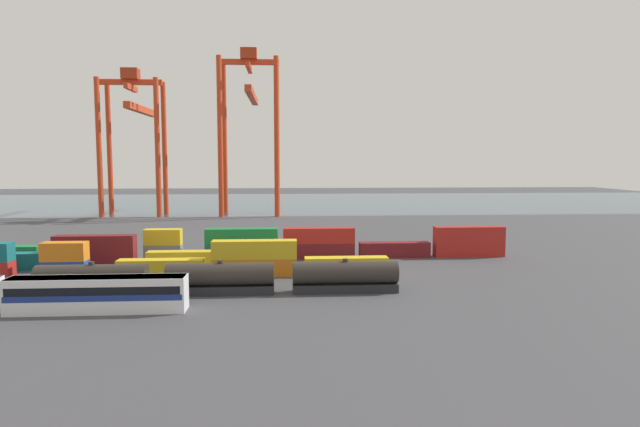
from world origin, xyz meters
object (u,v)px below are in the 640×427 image
object	(u,v)px
gantry_crane_central	(250,115)
gantry_crane_west	(135,127)
freight_tank_row	(221,278)
shipping_container_19	(319,251)
shipping_container_21	(394,250)
passenger_train	(3,294)
shipping_container_15	(163,252)

from	to	relation	value
gantry_crane_central	gantry_crane_west	bearing A→B (deg)	-179.03
freight_tank_row	gantry_crane_west	distance (m)	111.82
freight_tank_row	shipping_container_19	world-z (taller)	freight_tank_row
gantry_crane_central	freight_tank_row	bearing A→B (deg)	-88.65
shipping_container_21	gantry_crane_central	xyz separation A→B (m)	(-29.28, 78.83, 29.44)
shipping_container_19	gantry_crane_central	xyz separation A→B (m)	(-16.23, 78.83, 29.44)
passenger_train	gantry_crane_west	size ratio (longest dim) A/B	0.90
shipping_container_15	gantry_crane_central	distance (m)	84.73
passenger_train	gantry_crane_west	xyz separation A→B (m)	(-14.76, 109.61, 24.77)
freight_tank_row	gantry_crane_west	xyz separation A→B (m)	(-37.35, 102.41, 24.91)
passenger_train	shipping_container_19	bearing A→B (deg)	40.77
passenger_train	shipping_container_21	world-z (taller)	passenger_train
shipping_container_21	gantry_crane_west	bearing A→B (deg)	129.37
passenger_train	gantry_crane_central	world-z (taller)	gantry_crane_central
freight_tank_row	gantry_crane_central	distance (m)	106.96
shipping_container_19	gantry_crane_west	bearing A→B (deg)	123.17
passenger_train	freight_tank_row	distance (m)	23.71
shipping_container_21	gantry_crane_central	bearing A→B (deg)	110.37
shipping_container_15	shipping_container_19	xyz separation A→B (m)	(26.10, 0.00, 0.00)
shipping_container_15	freight_tank_row	bearing A→B (deg)	-63.02
gantry_crane_west	shipping_container_19	bearing A→B (deg)	-56.83
shipping_container_15	gantry_crane_west	world-z (taller)	gantry_crane_west
shipping_container_21	gantry_crane_west	distance (m)	104.40
freight_tank_row	shipping_container_21	xyz separation A→B (m)	(26.85, 24.17, -0.70)
shipping_container_21	shipping_container_15	bearing A→B (deg)	180.00
shipping_container_21	gantry_crane_central	size ratio (longest dim) A/B	0.24
passenger_train	freight_tank_row	world-z (taller)	freight_tank_row
freight_tank_row	shipping_container_21	bearing A→B (deg)	41.99
freight_tank_row	gantry_crane_west	bearing A→B (deg)	110.04
shipping_container_19	gantry_crane_west	distance (m)	96.92
freight_tank_row	gantry_crane_central	size ratio (longest dim) A/B	0.89
shipping_container_19	passenger_train	bearing A→B (deg)	-139.23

